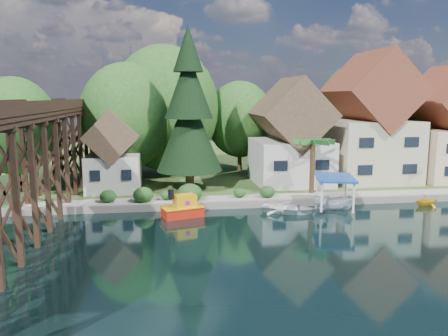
{
  "coord_description": "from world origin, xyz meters",
  "views": [
    {
      "loc": [
        -6.05,
        -28.18,
        9.59
      ],
      "look_at": [
        -1.39,
        6.0,
        3.88
      ],
      "focal_mm": 35.0,
      "sensor_mm": 36.0,
      "label": 1
    }
  ],
  "objects": [
    {
      "name": "palm_tree",
      "position": [
        7.57,
        10.57,
        5.27
      ],
      "size": [
        5.1,
        5.1,
        5.46
      ],
      "color": "#382314",
      "rests_on": "bank"
    },
    {
      "name": "conifer",
      "position": [
        -3.71,
        13.79,
        8.02
      ],
      "size": [
        6.35,
        6.35,
        15.63
      ],
      "color": "#382314",
      "rests_on": "bank"
    },
    {
      "name": "shed",
      "position": [
        -11.0,
        14.5,
        3.83
      ],
      "size": [
        5.09,
        5.4,
        7.85
      ],
      "color": "beige",
      "rests_on": "bank"
    },
    {
      "name": "bg_trees",
      "position": [
        1.0,
        21.25,
        7.29
      ],
      "size": [
        49.9,
        13.3,
        10.57
      ],
      "color": "#382314",
      "rests_on": "bank"
    },
    {
      "name": "seawall",
      "position": [
        4.0,
        8.0,
        0.31
      ],
      "size": [
        60.0,
        0.4,
        0.62
      ],
      "primitive_type": "cube",
      "color": "slate",
      "rests_on": "ground"
    },
    {
      "name": "trestle_bridge",
      "position": [
        -16.0,
        5.17,
        5.35
      ],
      "size": [
        4.12,
        44.18,
        9.3
      ],
      "color": "black",
      "rests_on": "ground"
    },
    {
      "name": "boat_canopy",
      "position": [
        8.1,
        6.32,
        1.24
      ],
      "size": [
        4.09,
        5.1,
        2.88
      ],
      "color": "white",
      "rests_on": "ground"
    },
    {
      "name": "boat_yellow",
      "position": [
        16.78,
        6.59,
        0.6
      ],
      "size": [
        2.45,
        2.17,
        1.19
      ],
      "primitive_type": "imported",
      "rotation": [
        0.0,
        0.0,
        1.67
      ],
      "color": "gold",
      "rests_on": "ground"
    },
    {
      "name": "tugboat",
      "position": [
        -4.73,
        5.92,
        0.7
      ],
      "size": [
        3.62,
        2.65,
        2.35
      ],
      "color": "#B2190B",
      "rests_on": "ground"
    },
    {
      "name": "house_left",
      "position": [
        7.0,
        16.0,
        5.14
      ],
      "size": [
        7.64,
        8.64,
        11.02
      ],
      "color": "beige",
      "rests_on": "bank"
    },
    {
      "name": "promenade",
      "position": [
        6.0,
        9.3,
        0.53
      ],
      "size": [
        50.0,
        2.6,
        0.06
      ],
      "primitive_type": "cube",
      "color": "gray",
      "rests_on": "bank"
    },
    {
      "name": "house_center",
      "position": [
        16.0,
        16.5,
        6.42
      ],
      "size": [
        8.65,
        9.18,
        13.89
      ],
      "color": "#BDB593",
      "rests_on": "bank"
    },
    {
      "name": "ground",
      "position": [
        0.0,
        0.0,
        0.0
      ],
      "size": [
        140.0,
        140.0,
        0.0
      ],
      "primitive_type": "plane",
      "color": "black",
      "rests_on": "ground"
    },
    {
      "name": "shrubs",
      "position": [
        -4.6,
        9.26,
        1.23
      ],
      "size": [
        15.76,
        2.47,
        1.7
      ],
      "color": "#1F4117",
      "rests_on": "bank"
    },
    {
      "name": "bank",
      "position": [
        0.0,
        34.0,
        0.25
      ],
      "size": [
        140.0,
        52.0,
        0.5
      ],
      "primitive_type": "cube",
      "color": "#2D461C",
      "rests_on": "ground"
    },
    {
      "name": "boat_white_a",
      "position": [
        4.0,
        6.01,
        0.46
      ],
      "size": [
        5.31,
        4.67,
        0.91
      ],
      "primitive_type": "imported",
      "rotation": [
        0.0,
        0.0,
        1.15
      ],
      "color": "white",
      "rests_on": "ground"
    }
  ]
}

